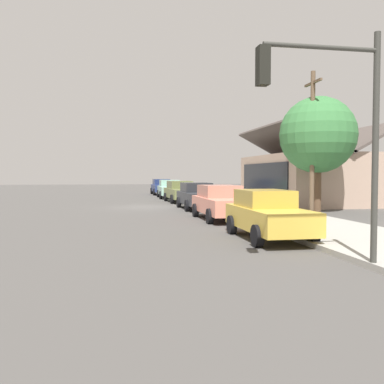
% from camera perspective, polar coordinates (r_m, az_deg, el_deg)
% --- Properties ---
extents(ground_plane, '(120.00, 120.00, 0.00)m').
position_cam_1_polar(ground_plane, '(27.01, -6.06, -2.05)').
color(ground_plane, '#4C4947').
extents(sidewalk_curb, '(60.00, 4.20, 0.16)m').
position_cam_1_polar(sidewalk_curb, '(27.98, 5.45, -1.73)').
color(sidewalk_curb, '#A3A099').
rests_on(sidewalk_curb, ground).
extents(car_navy, '(4.70, 2.07, 1.59)m').
position_cam_1_polar(car_navy, '(43.21, -4.16, 0.73)').
color(car_navy, navy).
rests_on(car_navy, ground).
extents(car_seafoam, '(4.89, 2.18, 1.59)m').
position_cam_1_polar(car_seafoam, '(37.10, -3.05, 0.45)').
color(car_seafoam, '#9ED1BC').
rests_on(car_seafoam, ground).
extents(car_olive, '(4.94, 2.21, 1.59)m').
position_cam_1_polar(car_olive, '(31.53, -1.57, 0.10)').
color(car_olive, olive).
rests_on(car_olive, ground).
extents(car_charcoal, '(4.73, 2.09, 1.59)m').
position_cam_1_polar(car_charcoal, '(25.31, 0.72, -0.49)').
color(car_charcoal, '#2D3035').
rests_on(car_charcoal, ground).
extents(car_coral, '(4.88, 2.14, 1.59)m').
position_cam_1_polar(car_coral, '(19.53, 3.99, -1.37)').
color(car_coral, '#EA8C75').
rests_on(car_coral, ground).
extents(car_mustard, '(4.38, 1.94, 1.59)m').
position_cam_1_polar(car_mustard, '(13.89, 10.25, -2.97)').
color(car_mustard, gold).
rests_on(car_mustard, ground).
extents(storefront_building, '(11.55, 7.52, 5.53)m').
position_cam_1_polar(storefront_building, '(31.69, 15.85, 1.95)').
color(storefront_building, tan).
rests_on(storefront_building, ground).
extents(shade_tree, '(4.19, 4.19, 6.37)m').
position_cam_1_polar(shade_tree, '(24.16, 16.77, 7.41)').
color(shade_tree, brown).
rests_on(shade_tree, ground).
extents(traffic_light_main, '(0.37, 2.79, 5.20)m').
position_cam_1_polar(traffic_light_main, '(9.58, 18.42, 10.56)').
color(traffic_light_main, '#383833').
rests_on(traffic_light_main, ground).
extents(utility_pole_wooden, '(1.80, 0.24, 7.50)m').
position_cam_1_polar(utility_pole_wooden, '(23.05, 16.08, 6.87)').
color(utility_pole_wooden, brown).
rests_on(utility_pole_wooden, ground).
extents(fire_hydrant_red, '(0.22, 0.22, 0.71)m').
position_cam_1_polar(fire_hydrant_red, '(38.90, -1.16, 0.07)').
color(fire_hydrant_red, red).
rests_on(fire_hydrant_red, sidewalk_curb).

